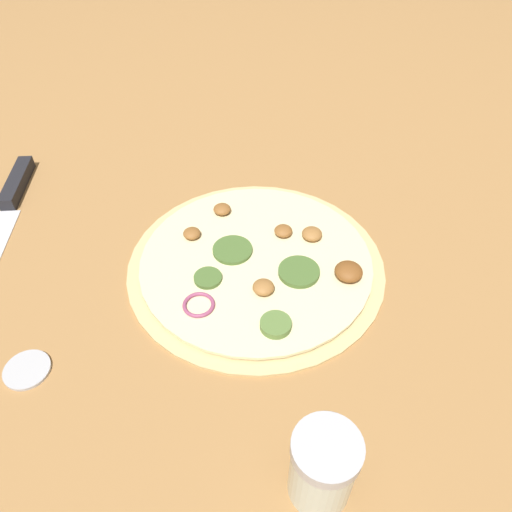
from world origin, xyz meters
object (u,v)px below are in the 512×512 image
(knife, at_px, (7,207))
(loose_cap, at_px, (27,369))
(pizza, at_px, (258,263))
(spice_jar, at_px, (323,467))

(knife, xyz_separation_m, loose_cap, (0.10, -0.25, -0.00))
(knife, distance_m, loose_cap, 0.27)
(pizza, relative_size, loose_cap, 6.64)
(knife, height_order, spice_jar, spice_jar)
(knife, height_order, loose_cap, knife)
(pizza, xyz_separation_m, spice_jar, (0.05, -0.26, 0.03))
(spice_jar, xyz_separation_m, loose_cap, (-0.28, 0.12, -0.04))
(pizza, xyz_separation_m, loose_cap, (-0.23, -0.14, -0.00))
(pizza, relative_size, spice_jar, 3.84)
(pizza, bearing_deg, spice_jar, -79.86)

